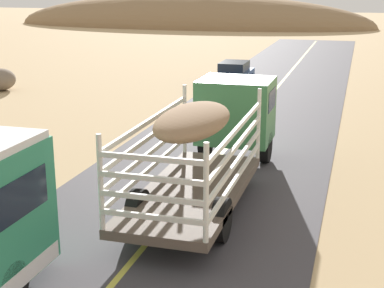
{
  "coord_description": "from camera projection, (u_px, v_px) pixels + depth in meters",
  "views": [
    {
      "loc": [
        4.65,
        -4.16,
        6.17
      ],
      "look_at": [
        0.0,
        11.77,
        1.47
      ],
      "focal_mm": 53.88,
      "sensor_mm": 36.0,
      "label": 1
    }
  ],
  "objects": [
    {
      "name": "livestock_truck",
      "position": [
        222.0,
        125.0,
        18.15
      ],
      "size": [
        2.53,
        9.7,
        3.02
      ],
      "color": "#3F7F4C",
      "rests_on": "road_surface"
    },
    {
      "name": "car_far",
      "position": [
        234.0,
        75.0,
        34.81
      ],
      "size": [
        1.8,
        4.4,
        1.46
      ],
      "color": "#264C8C",
      "rests_on": "road_surface"
    },
    {
      "name": "boulder_mid_field",
      "position": [
        0.0,
        80.0,
        33.51
      ],
      "size": [
        1.68,
        1.9,
        1.28
      ],
      "primitive_type": "ellipsoid",
      "color": "#756656",
      "rests_on": "ground"
    },
    {
      "name": "distant_hill",
      "position": [
        188.0,
        26.0,
        82.36
      ],
      "size": [
        52.27,
        16.74,
        8.79
      ],
      "primitive_type": "ellipsoid",
      "color": "#8D6E4C",
      "rests_on": "ground"
    }
  ]
}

